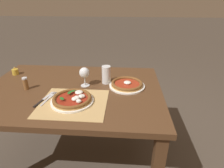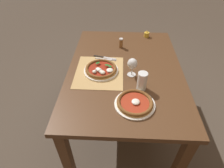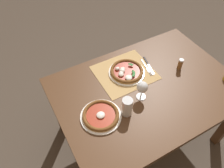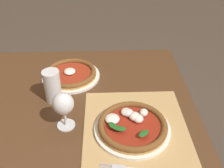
% 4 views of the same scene
% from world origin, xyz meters
% --- Properties ---
extents(ground_plane, '(24.00, 24.00, 0.00)m').
position_xyz_m(ground_plane, '(0.00, 0.00, 0.00)').
color(ground_plane, '#473D33').
extents(dining_table, '(1.38, 0.97, 0.74)m').
position_xyz_m(dining_table, '(0.00, 0.00, 0.64)').
color(dining_table, '#4C301C').
rests_on(dining_table, ground).
extents(paper_placemat, '(0.45, 0.40, 0.00)m').
position_xyz_m(paper_placemat, '(0.07, -0.22, 0.74)').
color(paper_placemat, tan).
rests_on(paper_placemat, dining_table).
extents(pizza_near, '(0.29, 0.29, 0.05)m').
position_xyz_m(pizza_near, '(0.06, -0.20, 0.76)').
color(pizza_near, white).
rests_on(pizza_near, paper_placemat).
extents(pizza_far, '(0.28, 0.28, 0.04)m').
position_xyz_m(pizza_far, '(0.43, 0.06, 0.76)').
color(pizza_far, white).
rests_on(pizza_far, dining_table).
extents(wine_glass, '(0.08, 0.08, 0.16)m').
position_xyz_m(wine_glass, '(0.09, 0.05, 0.85)').
color(wine_glass, silver).
rests_on(wine_glass, dining_table).
extents(pint_glass, '(0.07, 0.07, 0.15)m').
position_xyz_m(pint_glass, '(0.26, 0.12, 0.81)').
color(pint_glass, silver).
rests_on(pint_glass, dining_table).
extents(fork, '(0.05, 0.20, 0.00)m').
position_xyz_m(fork, '(-0.12, -0.18, 0.75)').
color(fork, '#B7B7BC').
rests_on(fork, paper_placemat).
extents(knife, '(0.07, 0.21, 0.01)m').
position_xyz_m(knife, '(-0.15, -0.19, 0.75)').
color(knife, black).
rests_on(knife, paper_placemat).
extents(votive_candle, '(0.06, 0.06, 0.07)m').
position_xyz_m(votive_candle, '(-0.59, 0.23, 0.76)').
color(votive_candle, gold).
rests_on(votive_candle, dining_table).
extents(pepper_shaker, '(0.04, 0.04, 0.10)m').
position_xyz_m(pepper_shaker, '(-0.35, -0.04, 0.79)').
color(pepper_shaker, brown).
rests_on(pepper_shaker, dining_table).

